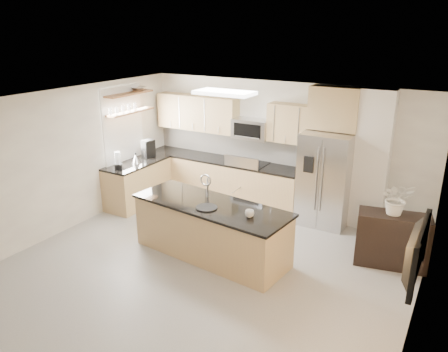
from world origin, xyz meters
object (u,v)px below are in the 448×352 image
Objects in this scene: island at (211,230)px; blender at (118,162)px; refrigerator at (325,179)px; coffee_maker at (148,149)px; credenza at (392,240)px; cup at (250,214)px; range at (248,184)px; platter at (207,208)px; bowl at (139,88)px; flower_vase at (398,191)px; microwave at (251,129)px; television at (408,251)px; kettle at (136,159)px.

blender is at bearing 173.06° from island.
coffee_maker is at bearing -170.89° from refrigerator.
refrigerator is 1.64× the size of credenza.
refrigerator is 12.88× the size of cup.
blender is (-2.07, -1.60, 0.60)m from range.
platter is (0.49, -2.38, 0.45)m from range.
refrigerator is 1.80m from credenza.
bowl is (-3.47, 1.69, 1.42)m from cup.
platter is (-0.73, -0.04, -0.05)m from cup.
coffee_maker reaches higher than credenza.
coffee_maker is (-2.55, 1.55, 0.64)m from island.
island is at bearing 169.47° from cup.
coffee_maker is (-2.09, -0.65, 0.63)m from range.
credenza is at bearing 34.94° from cup.
credenza is 2.60× the size of bowl.
range is 2.28m from coffee_maker.
platter is 2.93m from flower_vase.
bowl is at bearing 100.38° from blender.
credenza is (3.08, -1.17, -1.20)m from microwave.
island is 3.67m from bowl.
bowl reaches higher than island.
range is at bearing 108.09° from island.
cup is (-0.44, -2.30, 0.08)m from refrigerator.
microwave is at bearing 116.36° from cup.
island is 2.54× the size of television.
microwave reaches higher than flower_vase.
range is 1.06× the size of television.
refrigerator reaches higher than flower_vase.
island is at bearing -167.63° from credenza.
kettle is at bearing 153.70° from platter.
range is 1.47× the size of flower_vase.
flower_vase is (3.07, -1.15, -0.38)m from microwave.
range is 2.47m from platter.
kettle is 5.10m from flower_vase.
credenza is 5.24m from coffee_maker.
television reaches higher than flower_vase.
cup is 3.73m from coffee_maker.
bowl is 6.35m from television.
refrigerator is 5.02× the size of blender.
bowl reaches higher than blender.
range is at bearing 178.40° from refrigerator.
flower_vase is at bearing 27.70° from platter.
blender is 0.96m from coffee_maker.
television is at bearing -23.80° from coffee_maker.
television is (3.51, -3.24, -0.28)m from microwave.
range is 3.21× the size of blender.
television is (5.76, -2.47, -1.04)m from bowl.
flower_vase is at bearing 35.52° from cup.
cup is at bearing -156.50° from credenza.
microwave is at bearing 31.96° from kettle.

